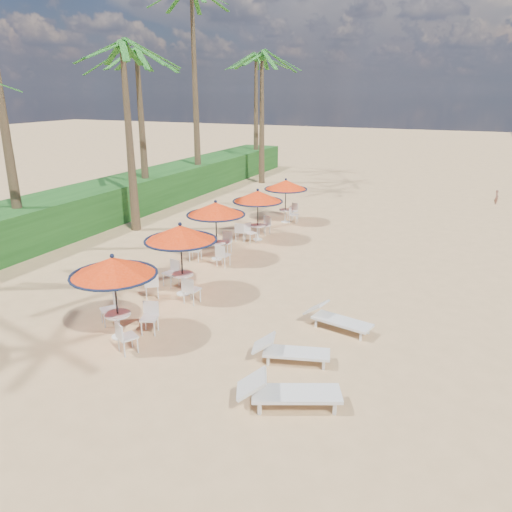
{
  "coord_description": "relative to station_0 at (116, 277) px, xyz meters",
  "views": [
    {
      "loc": [
        3.69,
        -9.23,
        6.37
      ],
      "look_at": [
        -2.54,
        4.89,
        1.2
      ],
      "focal_mm": 35.0,
      "sensor_mm": 36.0,
      "label": 1
    }
  ],
  "objects": [
    {
      "name": "palm_5",
      "position": [
        -8.11,
        18.23,
        9.26
      ],
      "size": [
        5.0,
        5.0,
        11.99
      ],
      "color": "brown",
      "rests_on": "ground"
    },
    {
      "name": "station_3",
      "position": [
        -0.35,
        9.92,
        -0.05
      ],
      "size": [
        2.21,
        2.27,
        2.3
      ],
      "color": "black",
      "rests_on": "ground"
    },
    {
      "name": "station_0",
      "position": [
        0.0,
        0.0,
        0.0
      ],
      "size": [
        2.28,
        2.28,
        2.38
      ],
      "color": "black",
      "rests_on": "ground"
    },
    {
      "name": "lounger_far",
      "position": [
        5.18,
        2.82,
        -1.41
      ],
      "size": [
        2.02,
        1.0,
        0.69
      ],
      "rotation": [
        0.0,
        0.0,
        -0.22
      ],
      "color": "silver",
      "rests_on": "ground"
    },
    {
      "name": "scrub_hedge",
      "position": [
        -8.95,
        10.61,
        -0.84
      ],
      "size": [
        3.0,
        40.0,
        1.8
      ],
      "primitive_type": "cube",
      "color": "#194716",
      "rests_on": "ground"
    },
    {
      "name": "station_1",
      "position": [
        -0.09,
        3.2,
        0.04
      ],
      "size": [
        2.33,
        2.33,
        2.43
      ],
      "color": "black",
      "rests_on": "ground"
    },
    {
      "name": "palm_4",
      "position": [
        -8.15,
        12.64,
        5.83
      ],
      "size": [
        5.0,
        5.0,
        8.31
      ],
      "color": "brown",
      "rests_on": "ground"
    },
    {
      "name": "lounger_near",
      "position": [
        5.17,
        -1.14,
        -1.37
      ],
      "size": [
        2.28,
        1.51,
        0.78
      ],
      "rotation": [
        0.0,
        0.0,
        0.41
      ],
      "color": "silver",
      "rests_on": "ground"
    },
    {
      "name": "ground",
      "position": [
        4.55,
        -0.39,
        -1.74
      ],
      "size": [
        160.0,
        160.0,
        0.0
      ],
      "primitive_type": "plane",
      "color": "tan",
      "rests_on": "ground"
    },
    {
      "name": "palm_7",
      "position": [
        -8.08,
        27.38,
        6.39
      ],
      "size": [
        5.0,
        5.0,
        8.91
      ],
      "color": "brown",
      "rests_on": "ground"
    },
    {
      "name": "station_2",
      "position": [
        -0.7,
        6.8,
        0.0
      ],
      "size": [
        2.28,
        2.28,
        2.38
      ],
      "color": "black",
      "rests_on": "ground"
    },
    {
      "name": "palm_6",
      "position": [
        -5.76,
        23.11,
        6.21
      ],
      "size": [
        5.0,
        5.0,
        8.72
      ],
      "color": "brown",
      "rests_on": "ground"
    },
    {
      "name": "lounger_mid",
      "position": [
        4.6,
        0.59,
        -1.42
      ],
      "size": [
        1.98,
        1.07,
        0.68
      ],
      "rotation": [
        0.0,
        0.0,
        0.27
      ],
      "color": "silver",
      "rests_on": "ground"
    },
    {
      "name": "person",
      "position": [
        9.52,
        22.12,
        -1.29
      ],
      "size": [
        0.29,
        0.37,
        0.9
      ],
      "primitive_type": "imported",
      "rotation": [
        0.0,
        0.0,
        1.81
      ],
      "color": "brown",
      "rests_on": "ground"
    },
    {
      "name": "palm_3",
      "position": [
        -6.27,
        9.11,
        5.91
      ],
      "size": [
        5.0,
        5.0,
        8.39
      ],
      "color": "brown",
      "rests_on": "ground"
    },
    {
      "name": "station_4",
      "position": [
        -0.24,
        13.37,
        -0.04
      ],
      "size": [
        2.13,
        2.13,
        2.23
      ],
      "color": "black",
      "rests_on": "ground"
    }
  ]
}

